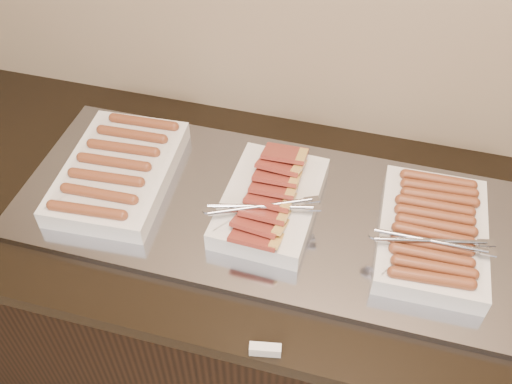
{
  "coord_description": "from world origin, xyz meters",
  "views": [
    {
      "loc": [
        0.21,
        1.23,
        1.95
      ],
      "look_at": [
        -0.04,
        2.13,
        0.97
      ],
      "focal_mm": 40.0,
      "sensor_mm": 36.0,
      "label": 1
    }
  ],
  "objects_px": {
    "counter": "(268,312)",
    "dish_left": "(119,171)",
    "warming_tray": "(262,210)",
    "dish_center": "(270,201)",
    "dish_right": "(432,233)"
  },
  "relations": [
    {
      "from": "warming_tray",
      "to": "dish_right",
      "type": "relative_size",
      "value": 3.33
    },
    {
      "from": "dish_left",
      "to": "dish_right",
      "type": "height_order",
      "value": "dish_right"
    },
    {
      "from": "dish_left",
      "to": "dish_right",
      "type": "relative_size",
      "value": 1.11
    },
    {
      "from": "warming_tray",
      "to": "dish_center",
      "type": "height_order",
      "value": "dish_center"
    },
    {
      "from": "counter",
      "to": "dish_center",
      "type": "xyz_separation_m",
      "value": [
        -0.0,
        -0.0,
        0.5
      ]
    },
    {
      "from": "warming_tray",
      "to": "dish_right",
      "type": "xyz_separation_m",
      "value": [
        0.4,
        -0.0,
        0.04
      ]
    },
    {
      "from": "dish_center",
      "to": "dish_right",
      "type": "height_order",
      "value": "dish_center"
    },
    {
      "from": "counter",
      "to": "warming_tray",
      "type": "distance_m",
      "value": 0.46
    },
    {
      "from": "dish_center",
      "to": "dish_right",
      "type": "bearing_deg",
      "value": 2.02
    },
    {
      "from": "dish_center",
      "to": "warming_tray",
      "type": "bearing_deg",
      "value": 168.73
    },
    {
      "from": "dish_center",
      "to": "counter",
      "type": "bearing_deg",
      "value": 67.73
    },
    {
      "from": "dish_center",
      "to": "dish_left",
      "type": "bearing_deg",
      "value": -178.8
    },
    {
      "from": "counter",
      "to": "dish_left",
      "type": "bearing_deg",
      "value": 180.0
    },
    {
      "from": "dish_left",
      "to": "dish_center",
      "type": "relative_size",
      "value": 1.16
    },
    {
      "from": "warming_tray",
      "to": "dish_left",
      "type": "height_order",
      "value": "dish_left"
    }
  ]
}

